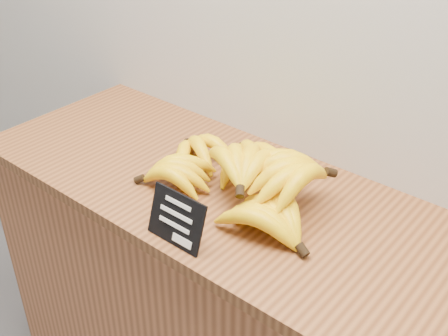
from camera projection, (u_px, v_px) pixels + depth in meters
counter at (235, 332)px, 1.59m from camera, size 1.45×0.50×0.90m
counter_top at (237, 197)px, 1.34m from camera, size 1.41×0.54×0.03m
chalkboard_sign at (176, 219)px, 1.15m from camera, size 0.14×0.04×0.11m
banana_pile at (242, 174)px, 1.30m from camera, size 0.52×0.44×0.13m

